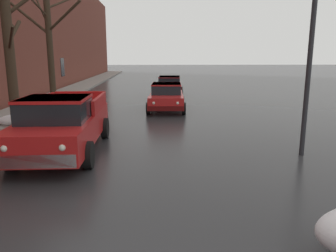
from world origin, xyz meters
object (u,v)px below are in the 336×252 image
at_px(bare_tree_mid_block, 50,45).
at_px(fire_hydrant, 28,128).
at_px(bare_tree_second_along_sidewalk, 10,50).
at_px(street_lamp_post, 312,29).
at_px(pickup_truck_red_approaching_near_lane, 63,124).
at_px(sedan_maroon_parked_kerbside_mid, 169,86).
at_px(sedan_red_parked_kerbside_close, 166,96).

relative_size(bare_tree_mid_block, fire_hydrant, 8.66).
xyz_separation_m(bare_tree_second_along_sidewalk, fire_hydrant, (0.65, -0.72, -2.69)).
relative_size(bare_tree_mid_block, street_lamp_post, 0.96).
xyz_separation_m(pickup_truck_red_approaching_near_lane, street_lamp_post, (7.06, -0.58, 2.69)).
bearing_deg(pickup_truck_red_approaching_near_lane, fire_hydrant, 132.66).
xyz_separation_m(bare_tree_second_along_sidewalk, sedan_maroon_parked_kerbside_mid, (6.26, 10.83, -2.30)).
bearing_deg(bare_tree_second_along_sidewalk, sedan_red_parked_kerbside_close, 40.89).
distance_m(bare_tree_second_along_sidewalk, pickup_truck_red_approaching_near_lane, 4.15).
bearing_deg(pickup_truck_red_approaching_near_lane, sedan_maroon_parked_kerbside_mid, 73.94).
xyz_separation_m(bare_tree_second_along_sidewalk, bare_tree_mid_block, (-0.05, 4.85, 0.34)).
xyz_separation_m(bare_tree_mid_block, sedan_maroon_parked_kerbside_mid, (6.31, 5.98, -2.64)).
relative_size(sedan_red_parked_kerbside_close, street_lamp_post, 0.64).
height_order(pickup_truck_red_approaching_near_lane, sedan_maroon_parked_kerbside_mid, pickup_truck_red_approaching_near_lane).
relative_size(bare_tree_second_along_sidewalk, bare_tree_mid_block, 0.95).
xyz_separation_m(sedan_red_parked_kerbside_close, sedan_maroon_parked_kerbside_mid, (0.46, 5.80, 0.00)).
bearing_deg(street_lamp_post, bare_tree_second_along_sidewalk, 161.39).
height_order(bare_tree_second_along_sidewalk, sedan_red_parked_kerbside_close, bare_tree_second_along_sidewalk).
distance_m(bare_tree_mid_block, fire_hydrant, 6.38).
distance_m(bare_tree_mid_block, sedan_red_parked_kerbside_close, 6.42).
bearing_deg(bare_tree_mid_block, street_lamp_post, -40.23).
xyz_separation_m(bare_tree_mid_block, street_lamp_post, (9.50, -8.04, 0.19)).
xyz_separation_m(pickup_truck_red_approaching_near_lane, fire_hydrant, (-1.74, 1.89, -0.53)).
bearing_deg(street_lamp_post, sedan_maroon_parked_kerbside_mid, 102.82).
xyz_separation_m(sedan_red_parked_kerbside_close, fire_hydrant, (-5.15, -5.75, -0.40)).
height_order(bare_tree_second_along_sidewalk, sedan_maroon_parked_kerbside_mid, bare_tree_second_along_sidewalk).
bearing_deg(fire_hydrant, pickup_truck_red_approaching_near_lane, -47.34).
height_order(pickup_truck_red_approaching_near_lane, sedan_red_parked_kerbside_close, pickup_truck_red_approaching_near_lane).
distance_m(pickup_truck_red_approaching_near_lane, fire_hydrant, 2.62).
bearing_deg(bare_tree_second_along_sidewalk, sedan_maroon_parked_kerbside_mid, 59.97).
height_order(bare_tree_mid_block, fire_hydrant, bare_tree_mid_block).
bearing_deg(sedan_red_parked_kerbside_close, bare_tree_second_along_sidewalk, -139.11).
xyz_separation_m(bare_tree_second_along_sidewalk, pickup_truck_red_approaching_near_lane, (2.39, -2.61, -2.17)).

